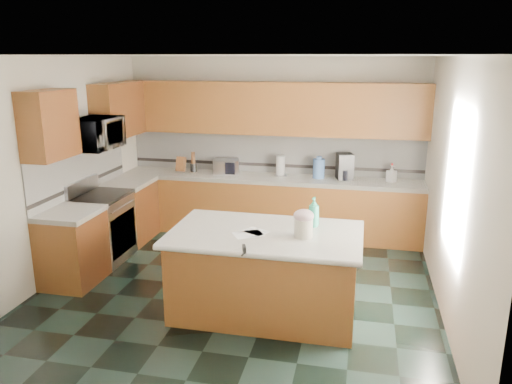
% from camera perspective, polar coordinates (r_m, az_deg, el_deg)
% --- Properties ---
extents(floor, '(4.60, 4.60, 0.00)m').
position_cam_1_polar(floor, '(6.09, -2.12, -11.00)').
color(floor, black).
rests_on(floor, ground).
extents(ceiling, '(4.60, 4.60, 0.00)m').
position_cam_1_polar(ceiling, '(5.47, -2.40, 15.31)').
color(ceiling, white).
rests_on(ceiling, ground).
extents(wall_back, '(4.60, 0.04, 2.70)m').
position_cam_1_polar(wall_back, '(7.85, 1.99, 5.37)').
color(wall_back, beige).
rests_on(wall_back, ground).
extents(wall_front, '(4.60, 0.04, 2.70)m').
position_cam_1_polar(wall_front, '(3.54, -11.74, -7.35)').
color(wall_front, beige).
rests_on(wall_front, ground).
extents(wall_left, '(0.04, 4.60, 2.70)m').
position_cam_1_polar(wall_left, '(6.59, -22.20, 2.35)').
color(wall_left, beige).
rests_on(wall_left, ground).
extents(wall_right, '(0.04, 4.60, 2.70)m').
position_cam_1_polar(wall_right, '(5.54, 21.69, 0.12)').
color(wall_right, beige).
rests_on(wall_right, ground).
extents(back_base_cab, '(4.60, 0.60, 0.86)m').
position_cam_1_polar(back_base_cab, '(7.75, 1.51, -1.74)').
color(back_base_cab, black).
rests_on(back_base_cab, ground).
extents(back_countertop, '(4.60, 0.64, 0.06)m').
position_cam_1_polar(back_countertop, '(7.63, 1.53, 1.56)').
color(back_countertop, white).
rests_on(back_countertop, back_base_cab).
extents(back_upper_cab, '(4.60, 0.33, 0.78)m').
position_cam_1_polar(back_upper_cab, '(7.59, 1.78, 9.53)').
color(back_upper_cab, black).
rests_on(back_upper_cab, wall_back).
extents(back_backsplash, '(4.60, 0.02, 0.63)m').
position_cam_1_polar(back_backsplash, '(7.84, 1.94, 4.50)').
color(back_backsplash, silver).
rests_on(back_backsplash, back_countertop).
extents(back_accent_band, '(4.60, 0.01, 0.05)m').
position_cam_1_polar(back_accent_band, '(7.87, 1.92, 3.10)').
color(back_accent_band, black).
rests_on(back_accent_band, back_countertop).
extents(left_base_cab_rear, '(0.60, 0.82, 0.86)m').
position_cam_1_polar(left_base_cab_rear, '(7.73, -14.25, -2.27)').
color(left_base_cab_rear, black).
rests_on(left_base_cab_rear, ground).
extents(left_counter_rear, '(0.64, 0.82, 0.06)m').
position_cam_1_polar(left_counter_rear, '(7.61, -14.47, 1.04)').
color(left_counter_rear, white).
rests_on(left_counter_rear, left_base_cab_rear).
extents(left_base_cab_front, '(0.60, 0.72, 0.86)m').
position_cam_1_polar(left_base_cab_front, '(6.48, -20.22, -6.18)').
color(left_base_cab_front, black).
rests_on(left_base_cab_front, ground).
extents(left_counter_front, '(0.64, 0.72, 0.06)m').
position_cam_1_polar(left_counter_front, '(6.33, -20.59, -2.29)').
color(left_counter_front, white).
rests_on(left_counter_front, left_base_cab_front).
extents(left_backsplash, '(0.02, 2.30, 0.63)m').
position_cam_1_polar(left_backsplash, '(7.05, -19.42, 2.42)').
color(left_backsplash, silver).
rests_on(left_backsplash, wall_left).
extents(left_accent_band, '(0.01, 2.30, 0.05)m').
position_cam_1_polar(left_accent_band, '(7.09, -19.24, 0.88)').
color(left_accent_band, black).
rests_on(left_accent_band, wall_left).
extents(left_upper_cab_rear, '(0.33, 1.09, 0.78)m').
position_cam_1_polar(left_upper_cab_rear, '(7.61, -15.46, 9.02)').
color(left_upper_cab_rear, black).
rests_on(left_upper_cab_rear, wall_left).
extents(left_upper_cab_front, '(0.33, 0.72, 0.78)m').
position_cam_1_polar(left_upper_cab_front, '(6.20, -22.55, 7.12)').
color(left_upper_cab_front, black).
rests_on(left_upper_cab_front, wall_left).
extents(range_body, '(0.60, 0.76, 0.88)m').
position_cam_1_polar(range_body, '(7.07, -17.06, -4.04)').
color(range_body, '#B7B7BC').
rests_on(range_body, ground).
extents(range_oven_door, '(0.02, 0.68, 0.55)m').
position_cam_1_polar(range_oven_door, '(6.95, -14.94, -4.57)').
color(range_oven_door, black).
rests_on(range_oven_door, range_body).
extents(range_cooktop, '(0.62, 0.78, 0.04)m').
position_cam_1_polar(range_cooktop, '(6.94, -17.36, -0.45)').
color(range_cooktop, black).
rests_on(range_cooktop, range_body).
extents(range_handle, '(0.02, 0.66, 0.02)m').
position_cam_1_polar(range_handle, '(6.82, -14.93, -1.58)').
color(range_handle, '#B7B7BC').
rests_on(range_handle, range_body).
extents(range_backguard, '(0.06, 0.76, 0.18)m').
position_cam_1_polar(range_backguard, '(7.04, -19.28, 0.62)').
color(range_backguard, '#B7B7BC').
rests_on(range_backguard, range_body).
extents(microwave, '(0.50, 0.73, 0.41)m').
position_cam_1_polar(microwave, '(6.77, -17.91, 6.35)').
color(microwave, '#B7B7BC').
rests_on(microwave, wall_left).
extents(island_base, '(1.90, 1.09, 0.86)m').
position_cam_1_polar(island_base, '(5.42, 1.11, -9.43)').
color(island_base, black).
rests_on(island_base, ground).
extents(island_top, '(2.00, 1.19, 0.06)m').
position_cam_1_polar(island_top, '(5.24, 1.13, -4.86)').
color(island_top, white).
rests_on(island_top, island_base).
extents(island_bullnose, '(2.00, 0.07, 0.06)m').
position_cam_1_polar(island_bullnose, '(4.70, -0.28, -7.28)').
color(island_bullnose, white).
rests_on(island_bullnose, island_base).
extents(treat_jar, '(0.19, 0.19, 0.20)m').
position_cam_1_polar(treat_jar, '(5.07, 5.45, -4.11)').
color(treat_jar, beige).
rests_on(treat_jar, island_top).
extents(treat_jar_lid, '(0.21, 0.21, 0.13)m').
position_cam_1_polar(treat_jar_lid, '(5.02, 5.48, -2.72)').
color(treat_jar_lid, '#D0A9B1').
rests_on(treat_jar_lid, treat_jar).
extents(treat_jar_knob, '(0.07, 0.02, 0.02)m').
position_cam_1_polar(treat_jar_knob, '(5.01, 5.50, -2.23)').
color(treat_jar_knob, tan).
rests_on(treat_jar_knob, treat_jar_lid).
extents(treat_jar_knob_end_l, '(0.04, 0.04, 0.04)m').
position_cam_1_polar(treat_jar_knob_end_l, '(5.01, 5.11, -2.20)').
color(treat_jar_knob_end_l, tan).
rests_on(treat_jar_knob_end_l, treat_jar_lid).
extents(treat_jar_knob_end_r, '(0.04, 0.04, 0.04)m').
position_cam_1_polar(treat_jar_knob_end_r, '(5.01, 5.88, -2.25)').
color(treat_jar_knob_end_r, tan).
rests_on(treat_jar_knob_end_r, treat_jar_lid).
extents(soap_bottle_island, '(0.15, 0.15, 0.32)m').
position_cam_1_polar(soap_bottle_island, '(5.38, 6.62, -2.28)').
color(soap_bottle_island, teal).
rests_on(soap_bottle_island, island_top).
extents(paper_sheet_a, '(0.37, 0.34, 0.00)m').
position_cam_1_polar(paper_sheet_a, '(5.15, -0.90, -4.85)').
color(paper_sheet_a, white).
rests_on(paper_sheet_a, island_top).
extents(paper_sheet_b, '(0.32, 0.29, 0.00)m').
position_cam_1_polar(paper_sheet_b, '(5.23, -0.04, -4.52)').
color(paper_sheet_b, white).
rests_on(paper_sheet_b, island_top).
extents(clamp_body, '(0.06, 0.10, 0.09)m').
position_cam_1_polar(clamp_body, '(4.72, -1.36, -6.64)').
color(clamp_body, black).
rests_on(clamp_body, island_top).
extents(clamp_handle, '(0.02, 0.07, 0.02)m').
position_cam_1_polar(clamp_handle, '(4.68, -1.52, -7.12)').
color(clamp_handle, black).
rests_on(clamp_handle, island_top).
extents(knife_block, '(0.14, 0.18, 0.25)m').
position_cam_1_polar(knife_block, '(8.03, -8.58, 3.16)').
color(knife_block, '#472814').
rests_on(knife_block, back_countertop).
extents(utensil_crock, '(0.10, 0.10, 0.13)m').
position_cam_1_polar(utensil_crock, '(8.01, -7.15, 2.78)').
color(utensil_crock, black).
rests_on(utensil_crock, back_countertop).
extents(utensil_bundle, '(0.06, 0.06, 0.19)m').
position_cam_1_polar(utensil_bundle, '(7.97, -7.19, 3.90)').
color(utensil_bundle, '#472814').
rests_on(utensil_bundle, utensil_crock).
extents(toaster_oven, '(0.44, 0.35, 0.23)m').
position_cam_1_polar(toaster_oven, '(7.81, -3.45, 2.92)').
color(toaster_oven, '#B7B7BC').
rests_on(toaster_oven, back_countertop).
extents(toaster_oven_door, '(0.35, 0.01, 0.19)m').
position_cam_1_polar(toaster_oven_door, '(7.69, -3.70, 2.73)').
color(toaster_oven_door, black).
rests_on(toaster_oven_door, toaster_oven).
extents(paper_towel, '(0.14, 0.14, 0.31)m').
position_cam_1_polar(paper_towel, '(7.66, 2.82, 3.02)').
color(paper_towel, white).
rests_on(paper_towel, back_countertop).
extents(paper_towel_base, '(0.21, 0.21, 0.01)m').
position_cam_1_polar(paper_towel_base, '(7.69, 2.81, 1.95)').
color(paper_towel_base, '#B7B7BC').
rests_on(paper_towel_base, back_countertop).
extents(water_jug, '(0.18, 0.18, 0.29)m').
position_cam_1_polar(water_jug, '(7.55, 7.18, 2.67)').
color(water_jug, '#436AA9').
rests_on(water_jug, back_countertop).
extents(water_jug_neck, '(0.08, 0.08, 0.04)m').
position_cam_1_polar(water_jug_neck, '(7.52, 7.22, 3.91)').
color(water_jug_neck, '#436AA9').
rests_on(water_jug_neck, water_jug).
extents(coffee_maker, '(0.28, 0.30, 0.38)m').
position_cam_1_polar(coffee_maker, '(7.54, 10.10, 2.89)').
color(coffee_maker, black).
rests_on(coffee_maker, back_countertop).
extents(coffee_carafe, '(0.16, 0.16, 0.16)m').
position_cam_1_polar(coffee_carafe, '(7.51, 10.04, 1.96)').
color(coffee_carafe, black).
rests_on(coffee_carafe, back_countertop).
extents(soap_bottle_back, '(0.16, 0.16, 0.25)m').
position_cam_1_polar(soap_bottle_back, '(7.53, 15.23, 2.05)').
color(soap_bottle_back, white).
rests_on(soap_bottle_back, back_countertop).
extents(soap_back_cap, '(0.02, 0.02, 0.03)m').
position_cam_1_polar(soap_back_cap, '(7.51, 15.30, 3.07)').
color(soap_back_cap, red).
rests_on(soap_back_cap, soap_bottle_back).
extents(window_light_proxy, '(0.02, 1.40, 1.10)m').
position_cam_1_polar(window_light_proxy, '(5.31, 21.85, 1.16)').
color(window_light_proxy, white).
rests_on(window_light_proxy, wall_right).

